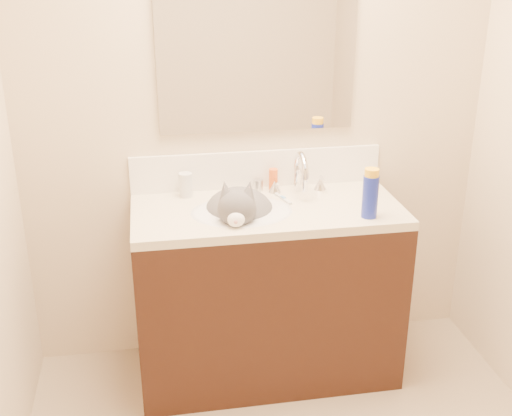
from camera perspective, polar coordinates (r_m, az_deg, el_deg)
name	(u,v)px	position (r m, az deg, el deg)	size (l,w,h in m)	color
room_shell	(337,126)	(1.75, 7.19, 7.21)	(2.24, 2.54, 2.52)	beige
vanity_cabinet	(267,295)	(3.05, 0.96, -7.77)	(1.20, 0.55, 0.82)	black
counter_slab	(267,211)	(2.86, 1.01, -0.29)	(1.20, 0.55, 0.04)	beige
basin	(242,226)	(2.83, -1.27, -1.61)	(0.45, 0.36, 0.14)	white
faucet	(300,176)	(2.98, 3.93, 2.82)	(0.28, 0.20, 0.21)	silver
cat	(239,214)	(2.84, -1.49, -0.50)	(0.38, 0.47, 0.34)	#4B494B
backsplash	(257,169)	(3.06, 0.10, 3.47)	(1.20, 0.02, 0.18)	white
mirror	(257,43)	(2.93, 0.11, 14.48)	(0.90, 0.02, 0.80)	white
pill_bottle	(186,185)	(2.97, -6.26, 2.06)	(0.06, 0.06, 0.11)	silver
pill_label	(186,187)	(2.98, -6.25, 1.84)	(0.06, 0.06, 0.04)	orange
silver_jar	(258,185)	(3.04, 0.18, 2.07)	(0.05, 0.05, 0.05)	#B7B7BC
amber_bottle	(273,180)	(3.04, 1.54, 2.55)	(0.04, 0.04, 0.10)	#E25A1A
toothbrush	(283,199)	(2.94, 2.42, 0.85)	(0.02, 0.14, 0.01)	silver
toothbrush_head	(283,198)	(2.94, 2.42, 0.89)	(0.01, 0.03, 0.01)	#649CD6
spray_can	(370,197)	(2.76, 10.11, 1.00)	(0.07, 0.07, 0.18)	#16249F
spray_cap	(372,173)	(2.72, 10.26, 3.08)	(0.06, 0.06, 0.04)	yellow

